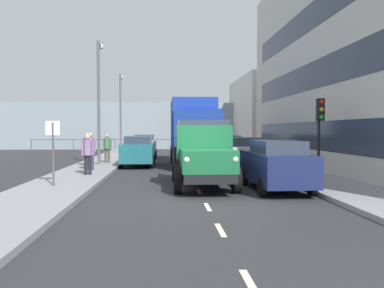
% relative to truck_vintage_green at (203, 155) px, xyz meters
% --- Properties ---
extents(ground_plane, '(80.00, 80.00, 0.00)m').
position_rel_truck_vintage_green_xyz_m(ground_plane, '(0.23, -6.05, -1.18)').
color(ground_plane, '#2D2D30').
extents(sidewalk_left, '(2.62, 38.40, 0.15)m').
position_rel_truck_vintage_green_xyz_m(sidewalk_left, '(-4.70, -6.05, -1.10)').
color(sidewalk_left, gray).
rests_on(sidewalk_left, ground_plane).
extents(sidewalk_right, '(2.62, 38.40, 0.15)m').
position_rel_truck_vintage_green_xyz_m(sidewalk_right, '(5.16, -6.05, -1.10)').
color(sidewalk_right, gray).
rests_on(sidewalk_right, ground_plane).
extents(road_centreline_markings, '(0.12, 34.30, 0.01)m').
position_rel_truck_vintage_green_xyz_m(road_centreline_markings, '(0.23, -5.55, -1.17)').
color(road_centreline_markings, silver).
rests_on(road_centreline_markings, ground_plane).
extents(building_terrace, '(6.75, 23.51, 11.97)m').
position_rel_truck_vintage_green_xyz_m(building_terrace, '(-9.37, -5.33, 4.80)').
color(building_terrace, beige).
rests_on(building_terrace, ground_plane).
extents(building_far_block, '(6.74, 11.70, 7.19)m').
position_rel_truck_vintage_green_xyz_m(building_far_block, '(-9.38, -24.55, 2.42)').
color(building_far_block, silver).
rests_on(building_far_block, ground_plane).
extents(sea_horizon, '(80.00, 0.80, 5.00)m').
position_rel_truck_vintage_green_xyz_m(sea_horizon, '(0.23, -28.24, 1.32)').
color(sea_horizon, '#84939E').
rests_on(sea_horizon, ground_plane).
extents(seawall_railing, '(28.08, 0.08, 1.20)m').
position_rel_truck_vintage_green_xyz_m(seawall_railing, '(0.23, -24.64, -0.26)').
color(seawall_railing, '#4C5156').
rests_on(seawall_railing, ground_plane).
extents(truck_vintage_green, '(2.17, 5.64, 2.43)m').
position_rel_truck_vintage_green_xyz_m(truck_vintage_green, '(0.00, 0.00, 0.00)').
color(truck_vintage_green, black).
rests_on(truck_vintage_green, ground_plane).
extents(lorry_cargo_blue, '(2.58, 8.20, 3.87)m').
position_rel_truck_vintage_green_xyz_m(lorry_cargo_blue, '(-0.28, -9.03, 0.90)').
color(lorry_cargo_blue, '#193899').
rests_on(lorry_cargo_blue, ground_plane).
extents(car_navy_kerbside_near, '(1.78, 4.22, 1.72)m').
position_rel_truck_vintage_green_xyz_m(car_navy_kerbside_near, '(-2.44, 0.76, -0.28)').
color(car_navy_kerbside_near, navy).
rests_on(car_navy_kerbside_near, ground_plane).
extents(car_white_kerbside_1, '(1.82, 4.17, 1.72)m').
position_rel_truck_vintage_green_xyz_m(car_white_kerbside_1, '(-2.44, -5.26, -0.28)').
color(car_white_kerbside_1, white).
rests_on(car_white_kerbside_1, ground_plane).
extents(car_grey_kerbside_2, '(1.92, 4.14, 1.72)m').
position_rel_truck_vintage_green_xyz_m(car_grey_kerbside_2, '(-2.44, -10.35, -0.28)').
color(car_grey_kerbside_2, slate).
rests_on(car_grey_kerbside_2, ground_plane).
extents(car_red_kerbside_3, '(1.89, 3.82, 1.72)m').
position_rel_truck_vintage_green_xyz_m(car_red_kerbside_3, '(-2.44, -16.04, -0.28)').
color(car_red_kerbside_3, '#B21E1E').
rests_on(car_red_kerbside_3, ground_plane).
extents(car_teal_oppositeside_0, '(1.84, 4.55, 1.72)m').
position_rel_truck_vintage_green_xyz_m(car_teal_oppositeside_0, '(2.90, -8.64, -0.28)').
color(car_teal_oppositeside_0, '#1E6670').
rests_on(car_teal_oppositeside_0, ground_plane).
extents(car_silver_oppositeside_1, '(1.80, 4.43, 1.72)m').
position_rel_truck_vintage_green_xyz_m(car_silver_oppositeside_1, '(2.90, -15.21, -0.28)').
color(car_silver_oppositeside_1, '#B7BABF').
rests_on(car_silver_oppositeside_1, ground_plane).
extents(pedestrian_near_railing, '(0.53, 0.34, 1.73)m').
position_rel_truck_vintage_green_xyz_m(pedestrian_near_railing, '(4.69, -3.07, -0.01)').
color(pedestrian_near_railing, black).
rests_on(pedestrian_near_railing, sidewalk_right).
extents(pedestrian_by_lamp, '(0.53, 0.34, 1.81)m').
position_rel_truck_vintage_green_xyz_m(pedestrian_by_lamp, '(4.94, -5.01, 0.04)').
color(pedestrian_by_lamp, '#383342').
rests_on(pedestrian_by_lamp, sidewalk_right).
extents(pedestrian_in_dark_coat, '(0.53, 0.34, 1.77)m').
position_rel_truck_vintage_green_xyz_m(pedestrian_in_dark_coat, '(5.49, -7.17, 0.02)').
color(pedestrian_in_dark_coat, black).
rests_on(pedestrian_in_dark_coat, sidewalk_right).
extents(pedestrian_strolling, '(0.53, 0.34, 1.70)m').
position_rel_truck_vintage_green_xyz_m(pedestrian_strolling, '(4.76, -9.22, -0.03)').
color(pedestrian_strolling, '#4C473D').
rests_on(pedestrian_strolling, sidewalk_right).
extents(traffic_light_near, '(0.28, 0.41, 3.20)m').
position_rel_truck_vintage_green_xyz_m(traffic_light_near, '(-4.88, -1.44, 1.29)').
color(traffic_light_near, black).
rests_on(traffic_light_near, sidewalk_left).
extents(lamp_post_promenade, '(0.32, 1.14, 6.90)m').
position_rel_truck_vintage_green_xyz_m(lamp_post_promenade, '(5.06, -8.38, 3.05)').
color(lamp_post_promenade, '#59595B').
rests_on(lamp_post_promenade, sidewalk_right).
extents(lamp_post_far, '(0.32, 1.14, 6.58)m').
position_rel_truck_vintage_green_xyz_m(lamp_post_far, '(5.06, -19.20, 2.88)').
color(lamp_post_far, '#59595B').
rests_on(lamp_post_far, sidewalk_right).
extents(street_sign, '(0.50, 0.07, 2.25)m').
position_rel_truck_vintage_green_xyz_m(street_sign, '(5.24, 0.17, 0.50)').
color(street_sign, '#4C4C4C').
rests_on(street_sign, sidewalk_right).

